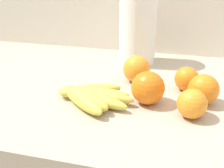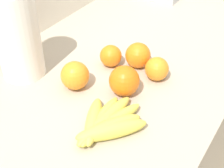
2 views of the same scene
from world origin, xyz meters
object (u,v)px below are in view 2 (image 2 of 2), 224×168
Objects in this scene: orange_far_right at (111,56)px; orange_front at (138,55)px; orange_center at (124,81)px; orange_right at (75,76)px; orange_back_right at (157,69)px; paper_towel_roll at (17,35)px; banana_bunch at (106,124)px.

orange_far_right is 0.08m from orange_front.
orange_center reaches higher than orange_right.
orange_back_right is 0.24× the size of paper_towel_roll.
paper_towel_roll is (-0.08, 0.29, 0.08)m from orange_center.
banana_bunch is at bearing -166.31° from orange_center.
paper_towel_roll reaches higher than orange_far_right.
orange_right is 0.19m from paper_towel_roll.
orange_far_right is 0.80× the size of orange_center.
orange_far_right reaches higher than banana_bunch.
banana_bunch is 0.27m from orange_far_right.
orange_center is (-0.09, -0.10, 0.01)m from orange_far_right.
orange_far_right is at bearing 48.01° from orange_center.
orange_center is at bearing -166.29° from orange_front.
banana_bunch is 2.50× the size of orange_center.
orange_far_right is at bearing 95.11° from orange_back_right.
orange_center reaches higher than banana_bunch.
orange_back_right is at bearing -84.89° from orange_far_right.
banana_bunch is at bearing 177.81° from orange_back_right.
orange_center is 1.05× the size of orange_right.
orange_right is (-0.05, 0.13, -0.00)m from orange_center.
orange_right reaches higher than banana_bunch.
orange_back_right is at bearing -22.61° from orange_center.
orange_far_right is at bearing 119.63° from orange_front.
orange_back_right is 0.11m from orange_center.
banana_bunch is 3.13× the size of orange_far_right.
paper_towel_roll is at bearing 99.40° from orange_right.
banana_bunch is at bearing -100.93° from paper_towel_roll.
orange_back_right reaches higher than orange_far_right.
orange_center reaches higher than orange_back_right.
orange_center is (-0.11, 0.04, 0.01)m from orange_back_right.
orange_front reaches higher than orange_far_right.
orange_right is at bearing 132.43° from orange_back_right.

